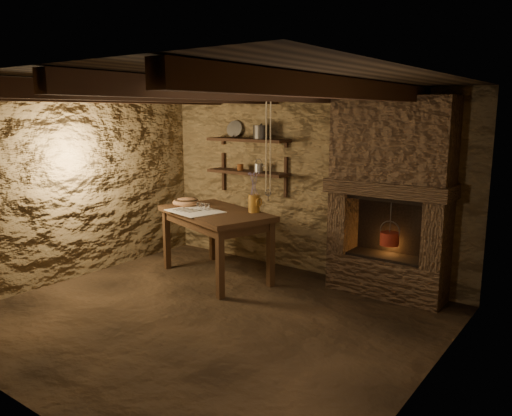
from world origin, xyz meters
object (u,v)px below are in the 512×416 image
Objects in this scene: stoneware_jug at (254,195)px; wooden_bowl at (186,202)px; red_pot at (390,238)px; work_table at (216,242)px; iron_stockpot at (261,133)px.

stoneware_jug reaches higher than wooden_bowl.
work_table is at bearing -162.52° from red_pot.
red_pot is (1.91, -0.12, -1.15)m from iron_stockpot.
work_table is 2.19m from red_pot.
wooden_bowl is 1.68× the size of iron_stockpot.
iron_stockpot is at bearing 45.10° from wooden_bowl.
stoneware_jug is (0.46, 0.22, 0.63)m from work_table.
work_table is 1.59m from iron_stockpot.
stoneware_jug is at bearing 10.00° from wooden_bowl.
work_table is at bearing -143.75° from stoneware_jug.
iron_stockpot reaches higher than red_pot.
red_pot reaches higher than wooden_bowl.
red_pot is (2.07, 0.65, 0.23)m from work_table.
red_pot is (2.63, 0.61, -0.22)m from wooden_bowl.
stoneware_jug reaches higher than red_pot.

